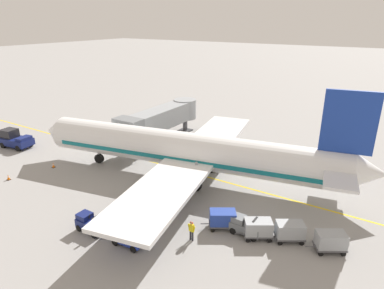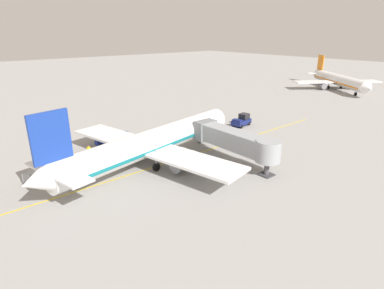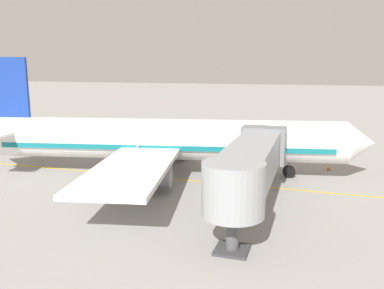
{
  "view_description": "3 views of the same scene",
  "coord_description": "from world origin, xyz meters",
  "px_view_note": "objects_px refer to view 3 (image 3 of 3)",
  "views": [
    {
      "loc": [
        -28.56,
        -16.84,
        16.15
      ],
      "look_at": [
        0.15,
        1.37,
        3.32
      ],
      "focal_mm": 31.25,
      "sensor_mm": 36.0,
      "label": 1
    },
    {
      "loc": [
        35.08,
        -22.41,
        18.39
      ],
      "look_at": [
        1.19,
        6.2,
        2.33
      ],
      "focal_mm": 29.43,
      "sensor_mm": 36.0,
      "label": 2
    },
    {
      "loc": [
        31.31,
        13.95,
        9.71
      ],
      "look_at": [
        -2.1,
        3.48,
        2.78
      ],
      "focal_mm": 36.58,
      "sensor_mm": 36.0,
      "label": 3
    }
  ],
  "objects_px": {
    "baggage_cart_tail_end": "(53,145)",
    "baggage_tug_lead": "(182,142)",
    "safety_cone_nose_right": "(329,167)",
    "baggage_tug_spare": "(106,148)",
    "ground_crew_wing_walker": "(143,143)",
    "baggage_tug_trailing": "(212,143)",
    "baggage_cart_third_in_train": "(76,146)",
    "parked_airliner": "(162,140)",
    "jet_bridge": "(251,164)",
    "baggage_cart_front": "(122,146)",
    "safety_cone_nose_left": "(340,158)",
    "baggage_cart_second_in_train": "(98,145)"
  },
  "relations": [
    {
      "from": "baggage_cart_third_in_train",
      "to": "baggage_cart_tail_end",
      "type": "xyz_separation_m",
      "value": [
        0.36,
        -2.9,
        0.0
      ]
    },
    {
      "from": "baggage_tug_spare",
      "to": "baggage_cart_second_in_train",
      "type": "bearing_deg",
      "value": -89.32
    },
    {
      "from": "baggage_tug_trailing",
      "to": "baggage_cart_third_in_train",
      "type": "height_order",
      "value": "baggage_tug_trailing"
    },
    {
      "from": "baggage_cart_front",
      "to": "baggage_cart_second_in_train",
      "type": "bearing_deg",
      "value": -84.11
    },
    {
      "from": "baggage_cart_third_in_train",
      "to": "baggage_cart_second_in_train",
      "type": "bearing_deg",
      "value": 114.23
    },
    {
      "from": "parked_airliner",
      "to": "baggage_cart_third_in_train",
      "type": "height_order",
      "value": "parked_airliner"
    },
    {
      "from": "baggage_cart_third_in_train",
      "to": "safety_cone_nose_left",
      "type": "relative_size",
      "value": 4.78
    },
    {
      "from": "baggage_cart_front",
      "to": "safety_cone_nose_right",
      "type": "bearing_deg",
      "value": 89.56
    },
    {
      "from": "baggage_cart_third_in_train",
      "to": "baggage_cart_front",
      "type": "bearing_deg",
      "value": 104.11
    },
    {
      "from": "safety_cone_nose_right",
      "to": "ground_crew_wing_walker",
      "type": "bearing_deg",
      "value": -97.9
    },
    {
      "from": "baggage_cart_second_in_train",
      "to": "baggage_tug_trailing",
      "type": "bearing_deg",
      "value": 118.29
    },
    {
      "from": "baggage_tug_trailing",
      "to": "ground_crew_wing_walker",
      "type": "distance_m",
      "value": 8.27
    },
    {
      "from": "jet_bridge",
      "to": "ground_crew_wing_walker",
      "type": "distance_m",
      "value": 22.64
    },
    {
      "from": "parked_airliner",
      "to": "baggage_tug_spare",
      "type": "distance_m",
      "value": 11.24
    },
    {
      "from": "jet_bridge",
      "to": "safety_cone_nose_right",
      "type": "xyz_separation_m",
      "value": [
        -13.55,
        5.43,
        -3.17
      ]
    },
    {
      "from": "baggage_cart_front",
      "to": "parked_airliner",
      "type": "bearing_deg",
      "value": 49.66
    },
    {
      "from": "baggage_cart_tail_end",
      "to": "safety_cone_nose_left",
      "type": "relative_size",
      "value": 4.78
    },
    {
      "from": "baggage_cart_third_in_train",
      "to": "safety_cone_nose_left",
      "type": "xyz_separation_m",
      "value": [
        -5.71,
        28.53,
        -0.66
      ]
    },
    {
      "from": "jet_bridge",
      "to": "baggage_cart_second_in_train",
      "type": "distance_m",
      "value": 23.87
    },
    {
      "from": "baggage_cart_tail_end",
      "to": "ground_crew_wing_walker",
      "type": "relative_size",
      "value": 1.67
    },
    {
      "from": "baggage_tug_trailing",
      "to": "baggage_tug_lead",
      "type": "bearing_deg",
      "value": -85.3
    },
    {
      "from": "jet_bridge",
      "to": "parked_airliner",
      "type": "bearing_deg",
      "value": -128.82
    },
    {
      "from": "safety_cone_nose_left",
      "to": "safety_cone_nose_right",
      "type": "relative_size",
      "value": 1.0
    },
    {
      "from": "baggage_tug_trailing",
      "to": "baggage_tug_spare",
      "type": "bearing_deg",
      "value": -59.42
    },
    {
      "from": "baggage_cart_tail_end",
      "to": "safety_cone_nose_left",
      "type": "distance_m",
      "value": 32.02
    },
    {
      "from": "baggage_tug_spare",
      "to": "baggage_cart_second_in_train",
      "type": "distance_m",
      "value": 1.1
    },
    {
      "from": "ground_crew_wing_walker",
      "to": "jet_bridge",
      "type": "bearing_deg",
      "value": 43.08
    },
    {
      "from": "ground_crew_wing_walker",
      "to": "baggage_cart_tail_end",
      "type": "bearing_deg",
      "value": -64.89
    },
    {
      "from": "baggage_cart_front",
      "to": "safety_cone_nose_left",
      "type": "height_order",
      "value": "baggage_cart_front"
    },
    {
      "from": "baggage_cart_second_in_train",
      "to": "safety_cone_nose_right",
      "type": "xyz_separation_m",
      "value": [
        -0.13,
        25.02,
        -0.66
      ]
    },
    {
      "from": "baggage_tug_spare",
      "to": "baggage_cart_tail_end",
      "type": "bearing_deg",
      "value": -77.58
    },
    {
      "from": "baggage_tug_spare",
      "to": "ground_crew_wing_walker",
      "type": "bearing_deg",
      "value": 133.7
    },
    {
      "from": "jet_bridge",
      "to": "baggage_tug_lead",
      "type": "distance_m",
      "value": 22.78
    },
    {
      "from": "baggage_tug_trailing",
      "to": "ground_crew_wing_walker",
      "type": "relative_size",
      "value": 1.48
    },
    {
      "from": "baggage_cart_second_in_train",
      "to": "baggage_cart_tail_end",
      "type": "bearing_deg",
      "value": -75.21
    },
    {
      "from": "baggage_tug_spare",
      "to": "baggage_cart_front",
      "type": "distance_m",
      "value": 1.91
    },
    {
      "from": "baggage_cart_front",
      "to": "safety_cone_nose_right",
      "type": "distance_m",
      "value": 22.09
    },
    {
      "from": "baggage_cart_tail_end",
      "to": "ground_crew_wing_walker",
      "type": "xyz_separation_m",
      "value": [
        -4.36,
        9.31,
        0.0
      ]
    },
    {
      "from": "safety_cone_nose_left",
      "to": "baggage_tug_lead",
      "type": "bearing_deg",
      "value": -94.09
    },
    {
      "from": "parked_airliner",
      "to": "baggage_cart_second_in_train",
      "type": "relative_size",
      "value": 13.17
    },
    {
      "from": "baggage_cart_front",
      "to": "baggage_cart_tail_end",
      "type": "xyz_separation_m",
      "value": [
        1.65,
        -8.04,
        0.0
      ]
    },
    {
      "from": "baggage_tug_lead",
      "to": "safety_cone_nose_right",
      "type": "distance_m",
      "value": 17.98
    },
    {
      "from": "safety_cone_nose_right",
      "to": "baggage_tug_spare",
      "type": "bearing_deg",
      "value": -89.71
    },
    {
      "from": "baggage_cart_second_in_train",
      "to": "baggage_cart_third_in_train",
      "type": "height_order",
      "value": "same"
    },
    {
      "from": "baggage_tug_trailing",
      "to": "baggage_cart_front",
      "type": "relative_size",
      "value": 0.89
    },
    {
      "from": "baggage_cart_second_in_train",
      "to": "baggage_cart_front",
      "type": "bearing_deg",
      "value": 95.89
    },
    {
      "from": "baggage_cart_tail_end",
      "to": "baggage_tug_lead",
      "type": "bearing_deg",
      "value": 119.32
    },
    {
      "from": "baggage_cart_tail_end",
      "to": "ground_crew_wing_walker",
      "type": "height_order",
      "value": "ground_crew_wing_walker"
    },
    {
      "from": "parked_airliner",
      "to": "ground_crew_wing_walker",
      "type": "xyz_separation_m",
      "value": [
        -8.95,
        -6.07,
        -2.23
      ]
    },
    {
      "from": "jet_bridge",
      "to": "baggage_cart_third_in_train",
      "type": "distance_m",
      "value": 25.2
    }
  ]
}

